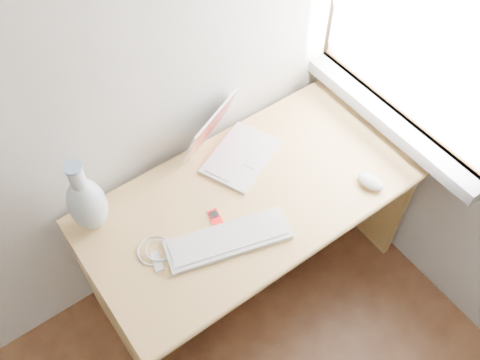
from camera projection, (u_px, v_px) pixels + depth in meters
window at (424, 20)px, 1.85m from camera, size 0.11×0.99×1.10m
desk at (238, 209)px, 2.30m from camera, size 1.34×0.67×0.71m
laptop at (235, 144)px, 2.20m from camera, size 0.38×0.37×0.21m
external_keyboard at (228, 240)px, 1.97m from camera, size 0.49×0.27×0.02m
mouse at (371, 182)px, 2.12m from camera, size 0.09×0.13×0.04m
ipod at (216, 219)px, 2.03m from camera, size 0.06×0.09×0.01m
cable_coil at (154, 250)px, 1.95m from camera, size 0.13×0.13×0.01m
remote at (157, 261)px, 1.92m from camera, size 0.05×0.09×0.01m
vase at (87, 203)px, 1.91m from camera, size 0.14×0.14×0.35m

